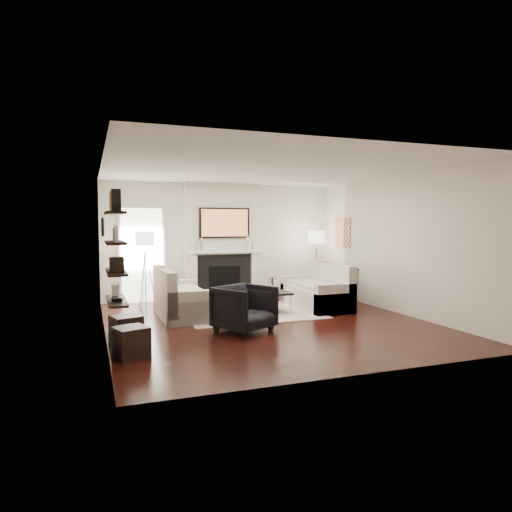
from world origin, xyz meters
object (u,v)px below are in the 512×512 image
object	(u,v)px
armchair	(244,306)
lamp_right_shade	(316,237)
loveseat_right_base	(316,298)
ottoman_near	(126,329)
coffee_table	(262,294)
loveseat_left_base	(182,305)
lamp_left_shade	(145,238)

from	to	relation	value
armchair	lamp_right_shade	world-z (taller)	lamp_right_shade
loveseat_right_base	ottoman_near	bearing A→B (deg)	-158.47
coffee_table	ottoman_near	distance (m)	2.97
loveseat_left_base	ottoman_near	distance (m)	1.98
loveseat_left_base	ottoman_near	world-z (taller)	loveseat_left_base
loveseat_right_base	lamp_left_shade	world-z (taller)	lamp_left_shade
lamp_right_shade	coffee_table	bearing A→B (deg)	-144.48
loveseat_left_base	loveseat_right_base	world-z (taller)	same
lamp_left_shade	lamp_right_shade	bearing A→B (deg)	-4.28
armchair	coffee_table	bearing A→B (deg)	28.62
lamp_left_shade	coffee_table	bearing A→B (deg)	-38.46
loveseat_left_base	loveseat_right_base	xyz separation A→B (m)	(2.81, -0.04, 0.00)
loveseat_left_base	lamp_right_shade	distance (m)	3.73
armchair	ottoman_near	xyz separation A→B (m)	(-1.87, -0.05, -0.22)
coffee_table	lamp_left_shade	bearing A→B (deg)	141.54
coffee_table	lamp_left_shade	world-z (taller)	lamp_left_shade
armchair	lamp_left_shade	world-z (taller)	lamp_left_shade
loveseat_right_base	lamp_left_shade	distance (m)	3.81
loveseat_right_base	lamp_left_shade	xyz separation A→B (m)	(-3.34, 1.36, 1.24)
coffee_table	loveseat_left_base	bearing A→B (deg)	168.40
loveseat_right_base	lamp_left_shade	size ratio (longest dim) A/B	4.50
loveseat_right_base	ottoman_near	size ratio (longest dim) A/B	4.50
armchair	ottoman_near	distance (m)	1.88
loveseat_right_base	ottoman_near	world-z (taller)	loveseat_right_base
coffee_table	ottoman_near	size ratio (longest dim) A/B	2.75
coffee_table	ottoman_near	bearing A→B (deg)	-153.99
loveseat_right_base	lamp_right_shade	world-z (taller)	lamp_right_shade
coffee_table	lamp_right_shade	xyz separation A→B (m)	(1.86, 1.33, 1.05)
armchair	loveseat_right_base	bearing A→B (deg)	6.89
lamp_right_shade	ottoman_near	xyz separation A→B (m)	(-4.52, -2.63, -1.25)
lamp_right_shade	loveseat_left_base	bearing A→B (deg)	-163.19
lamp_left_shade	ottoman_near	size ratio (longest dim) A/B	1.00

